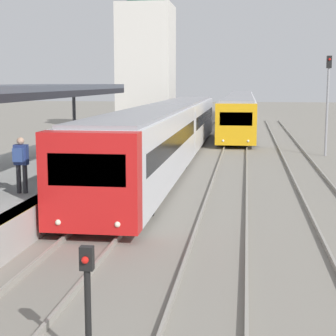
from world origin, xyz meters
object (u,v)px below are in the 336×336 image
(train_near, at_px, (170,130))
(signal_mast_far, at_px, (328,94))
(person_on_platform, at_px, (21,160))
(train_far, at_px, (240,107))
(signal_post_near, at_px, (87,293))

(train_near, distance_m, signal_mast_far, 9.51)
(train_near, height_order, signal_mast_far, signal_mast_far)
(person_on_platform, bearing_deg, train_far, 82.07)
(train_near, xyz_separation_m, signal_post_near, (1.80, -22.29, -0.55))
(person_on_platform, distance_m, train_near, 14.64)
(person_on_platform, height_order, signal_mast_far, signal_mast_far)
(signal_post_near, distance_m, signal_mast_far, 26.69)
(train_far, relative_size, signal_mast_far, 7.81)
(train_far, bearing_deg, person_on_platform, -97.93)
(person_on_platform, xyz_separation_m, train_far, (5.91, 42.42, -0.29))
(train_near, xyz_separation_m, train_far, (3.45, 27.99, -0.03))
(person_on_platform, distance_m, signal_post_near, 8.98)
(train_far, xyz_separation_m, signal_post_near, (-1.65, -50.28, -0.52))
(train_near, relative_size, train_far, 0.72)
(train_near, xyz_separation_m, signal_mast_far, (8.70, 3.37, 1.85))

